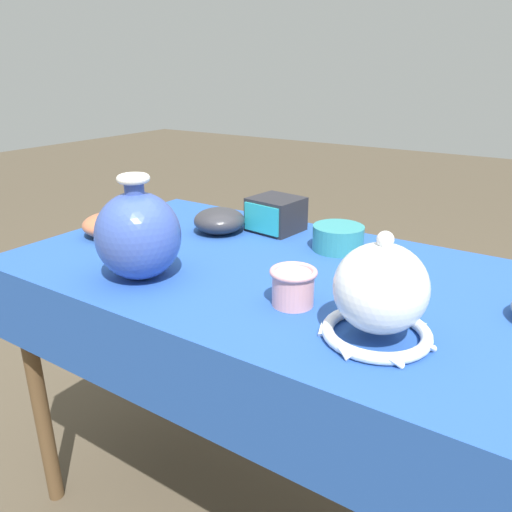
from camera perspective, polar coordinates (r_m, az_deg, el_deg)
The scene contains 8 objects.
display_table at distance 1.21m, azimuth 2.75°, elevation -5.09°, with size 1.34×0.75×0.78m.
vase_tall_bulbous at distance 1.14m, azimuth -13.31°, elevation 2.39°, with size 0.19×0.19×0.24m.
vase_dome_bell at distance 0.89m, azimuth 13.97°, elevation -4.40°, with size 0.20×0.21×0.20m.
mosaic_tile_box at distance 1.46m, azimuth 2.25°, elevation 4.79°, with size 0.15×0.15×0.10m.
cup_wide_rose at distance 1.00m, azimuth 4.26°, elevation -3.37°, with size 0.10×0.10×0.08m.
bowl_shallow_terracotta at distance 1.48m, azimuth -16.32°, elevation 3.48°, with size 0.15×0.15×0.07m, color #BC6642.
pot_squat_teal at distance 1.32m, azimuth 9.36°, elevation 2.07°, with size 0.13×0.13×0.06m, color teal.
bowl_shallow_charcoal at distance 1.45m, azimuth -4.22°, elevation 4.06°, with size 0.15×0.15×0.07m, color #2D2D33.
Camera 1 is at (0.55, -0.95, 1.24)m, focal length 35.00 mm.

